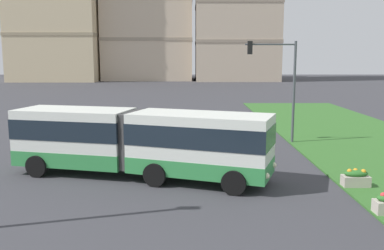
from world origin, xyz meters
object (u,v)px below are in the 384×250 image
Objects in this scene: articulated_bus at (140,141)px; apartment_tower_westcentre at (149,3)px; traffic_light_far_right at (279,75)px; flower_planter_4 at (356,178)px; car_grey_wagon at (81,140)px.

articulated_bus is 0.33× the size of apartment_tower_westcentre.
traffic_light_far_right reaches higher than articulated_bus.
flower_planter_4 is 0.17× the size of traffic_light_far_right.
traffic_light_far_right is 80.81m from apartment_tower_westcentre.
articulated_bus is 1.88× the size of traffic_light_far_right.
flower_planter_4 is at bearing -81.76° from traffic_light_far_right.
apartment_tower_westcentre is at bearing 92.53° from car_grey_wagon.
articulated_bus is at bearing 169.39° from flower_planter_4.
articulated_bus is 2.63× the size of car_grey_wagon.
car_grey_wagon reaches higher than flower_planter_4.
car_grey_wagon is 0.72× the size of traffic_light_far_right.
traffic_light_far_right is (11.70, 2.75, 3.54)m from car_grey_wagon.
car_grey_wagon is 14.65m from flower_planter_4.
car_grey_wagon is 4.13× the size of flower_planter_4.
articulated_bus is 9.38m from flower_planter_4.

